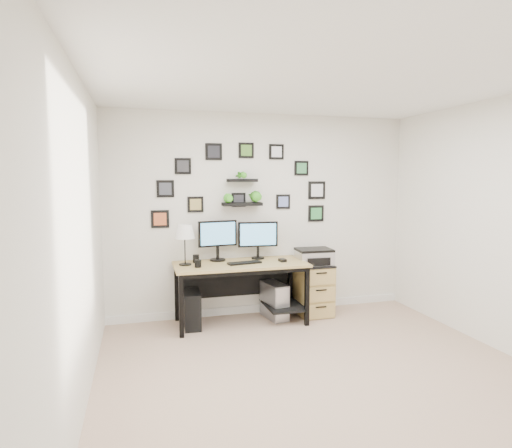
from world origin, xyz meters
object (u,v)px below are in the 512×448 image
object	(u,v)px
file_cabinet	(313,289)
desk	(243,272)
pc_tower_black	(192,309)
printer	(314,256)
pc_tower_grey	(274,301)
monitor_right	(258,237)
mug	(198,264)
monitor_left	(218,237)
table_lamp	(185,233)

from	to	relation	value
file_cabinet	desk	bearing A→B (deg)	-176.53
pc_tower_black	printer	distance (m)	1.68
pc_tower_grey	printer	bearing A→B (deg)	-0.65
monitor_right	pc_tower_grey	size ratio (longest dim) A/B	1.06
mug	printer	distance (m)	1.53
monitor_left	monitor_right	size ratio (longest dim) A/B	0.98
desk	monitor_left	xyz separation A→B (m)	(-0.28, 0.18, 0.42)
desk	file_cabinet	bearing A→B (deg)	3.47
monitor_left	file_cabinet	world-z (taller)	monitor_left
printer	pc_tower_grey	bearing A→B (deg)	179.35
table_lamp	pc_tower_black	distance (m)	0.93
monitor_right	mug	size ratio (longest dim) A/B	5.92
desk	pc_tower_grey	size ratio (longest dim) A/B	3.31
pc_tower_grey	file_cabinet	distance (m)	0.55
mug	printer	xyz separation A→B (m)	(1.52, 0.17, -0.02)
monitor_left	pc_tower_black	distance (m)	0.92
monitor_right	pc_tower_black	xyz separation A→B (m)	(-0.87, -0.19, -0.82)
desk	printer	distance (m)	0.97
monitor_right	pc_tower_grey	bearing A→B (deg)	-38.46
desk	monitor_right	distance (m)	0.51
monitor_right	mug	bearing A→B (deg)	-158.44
printer	file_cabinet	bearing A→B (deg)	84.17
monitor_left	mug	bearing A→B (deg)	-132.11
desk	file_cabinet	xyz separation A→B (m)	(0.96, 0.06, -0.29)
monitor_left	pc_tower_grey	world-z (taller)	monitor_left
monitor_right	printer	size ratio (longest dim) A/B	1.13
desk	table_lamp	world-z (taller)	table_lamp
monitor_right	table_lamp	xyz separation A→B (m)	(-0.94, -0.15, 0.11)
monitor_right	mug	world-z (taller)	monitor_right
table_lamp	pc_tower_black	size ratio (longest dim) A/B	1.12
pc_tower_black	pc_tower_grey	xyz separation A→B (m)	(1.05, 0.05, 0.01)
monitor_left	pc_tower_grey	xyz separation A→B (m)	(0.70, -0.14, -0.82)
monitor_right	file_cabinet	bearing A→B (deg)	-9.29
monitor_left	monitor_right	world-z (taller)	monitor_left
table_lamp	file_cabinet	world-z (taller)	table_lamp
pc_tower_black	mug	bearing A→B (deg)	-61.45
monitor_left	pc_tower_black	bearing A→B (deg)	-151.62
table_lamp	desk	bearing A→B (deg)	-2.42
monitor_right	pc_tower_grey	distance (m)	0.84
mug	monitor_left	bearing A→B (deg)	47.89
mug	file_cabinet	world-z (taller)	mug
monitor_right	printer	bearing A→B (deg)	-11.71
pc_tower_black	printer	size ratio (longest dim) A/B	0.95
pc_tower_grey	file_cabinet	bearing A→B (deg)	2.63
table_lamp	printer	world-z (taller)	table_lamp
monitor_right	pc_tower_black	bearing A→B (deg)	-167.79
monitor_left	mug	distance (m)	0.50
desk	monitor_left	world-z (taller)	monitor_left
pc_tower_black	printer	world-z (taller)	printer
pc_tower_grey	file_cabinet	world-z (taller)	file_cabinet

